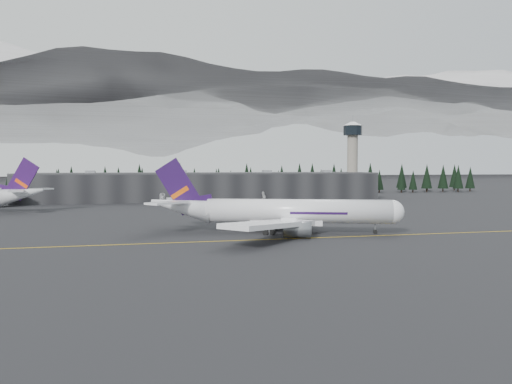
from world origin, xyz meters
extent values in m
plane|color=black|center=(0.00, 0.00, 0.00)|extent=(1400.00, 1400.00, 0.00)
cube|color=gold|center=(0.00, -2.00, 0.01)|extent=(400.00, 0.40, 0.02)
cube|color=black|center=(0.00, 125.00, 6.00)|extent=(160.00, 30.00, 12.00)
cube|color=#333335|center=(0.00, 125.00, 12.30)|extent=(160.00, 30.00, 0.60)
cylinder|color=gray|center=(75.00, 128.00, 16.00)|extent=(5.20, 5.20, 32.00)
cylinder|color=black|center=(75.00, 128.00, 33.25)|extent=(9.20, 9.20, 4.50)
cone|color=silver|center=(75.00, 128.00, 36.70)|extent=(10.00, 10.00, 2.00)
cube|color=black|center=(0.00, 162.00, 7.50)|extent=(360.00, 20.00, 15.00)
cylinder|color=white|center=(7.03, 6.60, 5.12)|extent=(42.33, 19.26, 5.59)
sphere|color=white|center=(27.28, -0.39, 5.12)|extent=(5.59, 5.59, 5.59)
cone|color=white|center=(-19.38, 15.72, 5.96)|extent=(16.61, 10.39, 8.09)
cube|color=white|center=(6.46, 22.07, 3.63)|extent=(11.42, 26.94, 2.39)
cylinder|color=gray|center=(10.07, 15.41, 2.05)|extent=(6.88, 5.32, 3.54)
cube|color=white|center=(-2.96, -5.22, 3.63)|extent=(24.18, 23.24, 2.39)
cylinder|color=gray|center=(3.99, -2.20, 2.05)|extent=(6.88, 5.32, 3.54)
cube|color=#240D40|center=(-19.82, 15.87, 10.71)|extent=(11.30, 4.29, 13.87)
cube|color=#D4510C|center=(-19.65, 15.81, 9.31)|extent=(4.46, 1.98, 3.42)
cube|color=white|center=(-19.32, 21.61, 7.27)|extent=(6.06, 10.86, 0.47)
cube|color=white|center=(-22.97, 11.05, 7.27)|extent=(10.49, 9.88, 0.47)
cylinder|color=black|center=(23.76, 0.83, 1.40)|extent=(0.47, 0.47, 2.79)
cylinder|color=black|center=(2.23, 12.69, 1.40)|extent=(0.47, 0.47, 2.79)
cylinder|color=black|center=(-0.50, 4.77, 1.40)|extent=(0.47, 0.47, 2.79)
cone|color=silver|center=(-67.82, 76.50, 6.28)|extent=(17.49, 11.09, 8.52)
cube|color=#2F104B|center=(-67.36, 76.34, 11.28)|extent=(11.86, 4.65, 14.60)
cube|color=#E9440D|center=(-67.54, 76.40, 9.81)|extent=(4.69, 2.13, 3.60)
cube|color=silver|center=(-67.96, 70.30, 7.65)|extent=(6.27, 11.40, 0.49)
cube|color=silver|center=(-63.99, 81.38, 7.65)|extent=(11.08, 10.34, 0.49)
imported|color=#BDBDC0|center=(-20.15, 98.45, 0.67)|extent=(2.88, 5.12, 1.35)
imported|color=silver|center=(23.61, 105.41, 0.79)|extent=(4.81, 2.36, 1.58)
camera|label=1|loc=(-29.18, -104.19, 15.69)|focal=35.00mm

